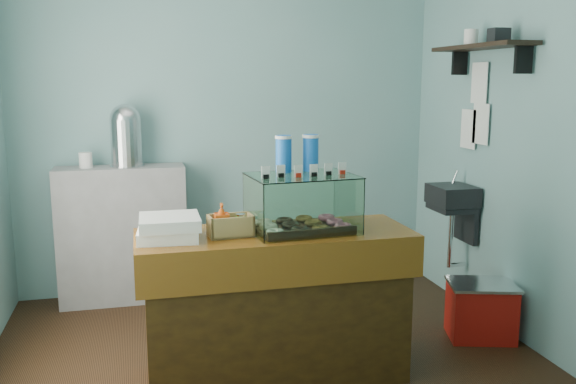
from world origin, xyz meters
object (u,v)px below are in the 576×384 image
object	(u,v)px
display_case	(301,199)
red_cooler	(481,310)
counter	(276,304)
coffee_urn	(126,134)

from	to	relation	value
display_case	red_cooler	world-z (taller)	display_case
counter	display_case	distance (m)	0.64
counter	red_cooler	world-z (taller)	counter
display_case	coffee_urn	size ratio (longest dim) A/B	1.30
display_case	red_cooler	distance (m)	1.62
red_cooler	coffee_urn	bearing A→B (deg)	166.58
coffee_urn	display_case	bearing A→B (deg)	-56.87
counter	red_cooler	xyz separation A→B (m)	(1.51, 0.21, -0.26)
counter	red_cooler	distance (m)	1.55
display_case	red_cooler	bearing A→B (deg)	2.59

